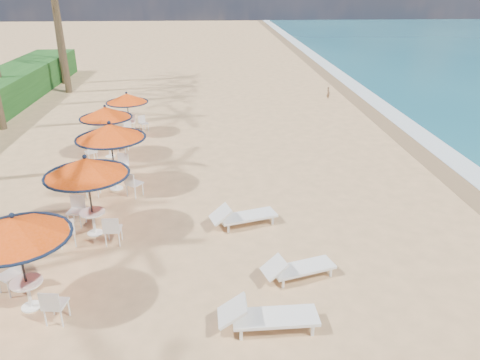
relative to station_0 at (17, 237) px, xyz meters
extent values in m
plane|color=tan|center=(5.37, -0.32, -1.91)|extent=(160.00, 160.00, 0.00)
cube|color=white|center=(14.67, 9.68, -1.91)|extent=(1.20, 140.00, 0.04)
cube|color=olive|center=(13.77, 9.68, -1.91)|extent=(1.40, 140.00, 0.02)
cylinder|color=black|center=(-0.01, -0.01, -0.71)|extent=(0.05, 0.05, 2.41)
cone|color=#EE4C14|center=(-0.01, -0.01, 0.23)|extent=(2.41, 2.41, 0.52)
torus|color=black|center=(-0.01, -0.01, -0.01)|extent=(2.41, 2.41, 0.07)
sphere|color=black|center=(-0.01, -0.01, 0.53)|extent=(0.13, 0.13, 0.13)
cylinder|color=white|center=(-0.01, -0.01, -1.20)|extent=(0.73, 0.73, 0.04)
cylinder|color=white|center=(-0.01, -0.01, -1.55)|extent=(0.08, 0.08, 0.73)
cylinder|color=black|center=(0.73, 3.42, -0.69)|extent=(0.05, 0.05, 2.45)
cone|color=#EE4C14|center=(0.73, 3.42, 0.27)|extent=(2.45, 2.45, 0.53)
torus|color=black|center=(0.73, 3.42, 0.03)|extent=(2.45, 2.45, 0.07)
sphere|color=black|center=(0.73, 3.42, 0.58)|extent=(0.13, 0.13, 0.13)
cylinder|color=white|center=(0.73, 3.42, -1.19)|extent=(0.75, 0.75, 0.04)
cylinder|color=white|center=(0.73, 3.42, -1.54)|extent=(0.09, 0.09, 0.75)
cylinder|color=black|center=(0.79, 6.72, -0.67)|extent=(0.05, 0.05, 2.48)
cone|color=#EE4C14|center=(0.79, 6.72, 0.30)|extent=(2.48, 2.48, 0.54)
torus|color=black|center=(0.79, 6.72, 0.05)|extent=(2.48, 2.48, 0.08)
sphere|color=black|center=(0.79, 6.72, 0.61)|extent=(0.13, 0.13, 0.13)
cylinder|color=white|center=(0.79, 6.72, -1.18)|extent=(0.75, 0.75, 0.04)
cylinder|color=white|center=(0.79, 6.72, -1.54)|extent=(0.09, 0.09, 0.75)
cylinder|color=black|center=(-0.07, 10.14, -0.81)|extent=(0.05, 0.05, 2.21)
cone|color=#EE4C14|center=(-0.07, 10.14, 0.05)|extent=(2.21, 2.21, 0.48)
torus|color=black|center=(-0.07, 10.14, -0.17)|extent=(2.21, 2.21, 0.07)
sphere|color=black|center=(-0.07, 10.14, 0.33)|extent=(0.12, 0.12, 0.12)
cylinder|color=white|center=(-0.07, 10.14, -1.26)|extent=(0.67, 0.67, 0.04)
cylinder|color=white|center=(-0.07, 10.14, -1.58)|extent=(0.08, 0.08, 0.67)
cylinder|color=black|center=(0.30, 13.33, -0.90)|extent=(0.04, 0.04, 2.04)
cone|color=#EE4C14|center=(0.30, 13.33, -0.10)|extent=(2.04, 2.04, 0.44)
torus|color=black|center=(0.30, 13.33, -0.30)|extent=(2.04, 2.04, 0.06)
sphere|color=black|center=(0.30, 13.33, 0.16)|extent=(0.11, 0.11, 0.11)
cylinder|color=white|center=(0.30, 13.33, -1.31)|extent=(0.62, 0.62, 0.04)
cylinder|color=white|center=(0.30, 13.33, -1.60)|extent=(0.07, 0.07, 0.62)
cube|color=white|center=(5.64, -1.10, -1.60)|extent=(1.91, 0.73, 0.08)
cube|color=white|center=(4.70, -1.12, -1.36)|extent=(0.65, 0.70, 0.47)
cube|color=white|center=(5.64, -1.10, -1.78)|extent=(0.07, 0.07, 0.27)
cube|color=white|center=(6.63, 0.80, -1.64)|extent=(1.76, 1.06, 0.07)
cube|color=white|center=(5.83, 0.56, -1.43)|extent=(0.71, 0.74, 0.41)
cube|color=white|center=(6.63, 0.80, -1.80)|extent=(0.06, 0.06, 0.23)
cube|color=white|center=(5.42, 3.69, -1.62)|extent=(1.91, 1.15, 0.07)
cube|color=white|center=(4.56, 3.43, -1.39)|extent=(0.76, 0.80, 0.45)
cube|color=white|center=(5.42, 3.69, -1.79)|extent=(0.06, 0.06, 0.25)
cone|color=brown|center=(-5.23, 22.90, 2.30)|extent=(0.44, 0.44, 8.43)
cone|color=brown|center=(-6.31, 25.89, 2.78)|extent=(0.44, 0.44, 9.39)
imported|color=#836043|center=(11.88, 20.02, -1.51)|extent=(0.27, 0.34, 0.81)
camera|label=1|loc=(4.35, -9.24, 5.25)|focal=35.00mm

